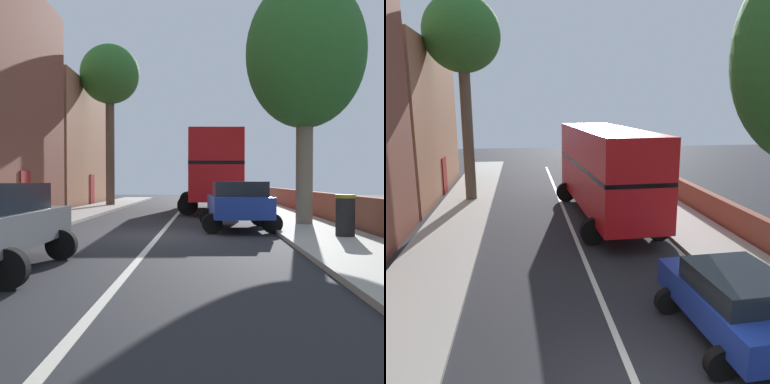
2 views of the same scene
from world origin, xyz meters
The scene contains 3 objects.
double_decker_bus centered at (1.70, 11.58, 2.35)m, with size 3.83×10.16×4.06m.
parked_car_blue_right_0 centered at (2.50, 1.64, 0.94)m, with size 2.66×4.10×1.64m.
street_tree_left_0 centered at (-4.74, 15.79, 8.32)m, with size 3.81×3.81×10.28m.
Camera 2 is at (-1.99, -5.85, 5.12)m, focal length 37.51 mm.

